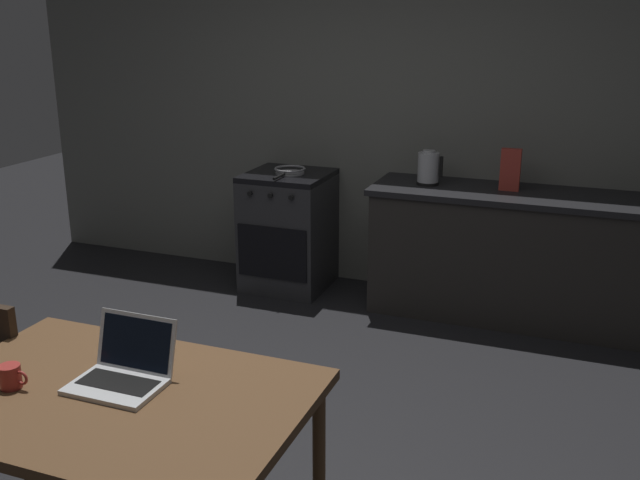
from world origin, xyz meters
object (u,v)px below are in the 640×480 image
object	(u,v)px
electric_kettle	(428,168)
coffee_mug	(11,377)
stove_oven	(288,230)
cereal_box	(510,170)
dining_table	(115,411)
frying_pan	(289,171)
laptop	(123,372)

from	to	relation	value
electric_kettle	coffee_mug	bearing A→B (deg)	-104.04
stove_oven	cereal_box	size ratio (longest dim) A/B	3.16
dining_table	frying_pan	size ratio (longest dim) A/B	3.35
stove_oven	laptop	bearing A→B (deg)	-77.89
stove_oven	cereal_box	xyz separation A→B (m)	(1.60, 0.02, 0.58)
frying_pan	cereal_box	xyz separation A→B (m)	(1.57, 0.05, 0.12)
dining_table	cereal_box	bearing A→B (deg)	72.40
laptop	cereal_box	bearing A→B (deg)	70.32
stove_oven	frying_pan	size ratio (longest dim) A/B	2.20
electric_kettle	coffee_mug	size ratio (longest dim) A/B	2.06
stove_oven	dining_table	size ratio (longest dim) A/B	0.66
stove_oven	coffee_mug	size ratio (longest dim) A/B	7.72
dining_table	electric_kettle	bearing A→B (deg)	82.15
dining_table	laptop	xyz separation A→B (m)	(-0.01, 0.08, 0.11)
stove_oven	frying_pan	bearing A→B (deg)	-45.40
laptop	cereal_box	xyz separation A→B (m)	(0.97, 2.94, 0.23)
dining_table	electric_kettle	size ratio (longest dim) A/B	5.70
frying_pan	cereal_box	bearing A→B (deg)	1.81
dining_table	frying_pan	bearing A→B (deg)	101.65
laptop	coffee_mug	bearing A→B (deg)	-155.50
electric_kettle	coffee_mug	world-z (taller)	electric_kettle
stove_oven	frying_pan	xyz separation A→B (m)	(0.03, -0.03, 0.47)
laptop	cereal_box	world-z (taller)	cereal_box
laptop	electric_kettle	size ratio (longest dim) A/B	1.35
frying_pan	cereal_box	distance (m)	1.58
laptop	stove_oven	bearing A→B (deg)	100.68
frying_pan	cereal_box	world-z (taller)	cereal_box
dining_table	cereal_box	size ratio (longest dim) A/B	4.81
laptop	electric_kettle	bearing A→B (deg)	80.28
stove_oven	laptop	xyz separation A→B (m)	(0.63, -2.92, 0.36)
laptop	frying_pan	bearing A→B (deg)	100.28
laptop	coffee_mug	xyz separation A→B (m)	(-0.35, -0.17, -0.00)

